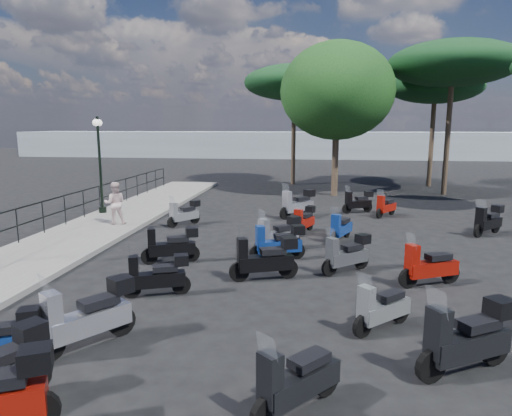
# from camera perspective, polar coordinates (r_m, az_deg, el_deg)

# --- Properties ---
(ground) EXTENTS (120.00, 120.00, 0.00)m
(ground) POSITION_cam_1_polar(r_m,az_deg,el_deg) (11.37, -0.08, -9.14)
(ground) COLOR black
(ground) RESTS_ON ground
(sidewalk) EXTENTS (3.00, 30.00, 0.15)m
(sidewalk) POSITION_cam_1_polar(r_m,az_deg,el_deg) (16.22, -21.94, -3.69)
(sidewalk) COLOR slate
(sidewalk) RESTS_ON ground
(railing) EXTENTS (0.04, 26.04, 1.10)m
(railing) POSITION_cam_1_polar(r_m,az_deg,el_deg) (16.57, -26.38, -0.82)
(railing) COLOR black
(railing) RESTS_ON sidewalk
(lamp_post_2) EXTENTS (0.58, 1.13, 3.99)m
(lamp_post_2) POSITION_cam_1_polar(r_m,az_deg,el_deg) (20.07, -18.96, 5.86)
(lamp_post_2) COLOR black
(lamp_post_2) RESTS_ON sidewalk
(pedestrian_far) EXTENTS (0.93, 0.82, 1.58)m
(pedestrian_far) POSITION_cam_1_polar(r_m,az_deg,el_deg) (17.69, -17.22, 0.58)
(pedestrian_far) COLOR beige
(pedestrian_far) RESTS_ON sidewalk
(scooter_2) EXTENTS (1.47, 0.76, 1.22)m
(scooter_2) POSITION_cam_1_polar(r_m,az_deg,el_deg) (10.54, -12.27, -8.33)
(scooter_2) COLOR black
(scooter_2) RESTS_ON ground
(scooter_3) EXTENTS (1.54, 0.84, 1.29)m
(scooter_3) POSITION_cam_1_polar(r_m,az_deg,el_deg) (12.91, -10.56, -4.68)
(scooter_3) COLOR black
(scooter_3) RESTS_ON ground
(scooter_4) EXTENTS (1.01, 1.31, 1.21)m
(scooter_4) POSITION_cam_1_polar(r_m,az_deg,el_deg) (17.62, -8.97, -0.72)
(scooter_4) COLOR black
(scooter_4) RESTS_ON ground
(scooter_7) EXTENTS (1.22, 1.58, 1.46)m
(scooter_7) POSITION_cam_1_polar(r_m,az_deg,el_deg) (8.54, -20.29, -12.66)
(scooter_7) COLOR black
(scooter_7) RESTS_ON ground
(scooter_8) EXTENTS (1.68, 0.85, 1.39)m
(scooter_8) POSITION_cam_1_polar(r_m,az_deg,el_deg) (11.32, 1.11, -6.44)
(scooter_8) COLOR black
(scooter_8) RESTS_ON ground
(scooter_9) EXTENTS (1.35, 1.23, 1.33)m
(scooter_9) POSITION_cam_1_polar(r_m,az_deg,el_deg) (13.94, 2.82, -3.34)
(scooter_9) COLOR black
(scooter_9) RESTS_ON ground
(scooter_10) EXTENTS (0.77, 1.41, 1.19)m
(scooter_10) POSITION_cam_1_polar(r_m,az_deg,el_deg) (16.27, 6.02, -1.60)
(scooter_10) COLOR black
(scooter_10) RESTS_ON ground
(scooter_12) EXTENTS (1.15, 1.29, 1.30)m
(scooter_12) POSITION_cam_1_polar(r_m,az_deg,el_deg) (6.46, 5.01, -20.86)
(scooter_12) COLOR black
(scooter_12) RESTS_ON ground
(scooter_13) EXTENTS (1.17, 1.11, 1.21)m
(scooter_13) POSITION_cam_1_polar(r_m,az_deg,el_deg) (8.99, 15.40, -12.08)
(scooter_13) COLOR black
(scooter_13) RESTS_ON ground
(scooter_14) EXTENTS (1.56, 0.82, 1.30)m
(scooter_14) POSITION_cam_1_polar(r_m,az_deg,el_deg) (12.96, 2.79, -4.43)
(scooter_14) COLOR black
(scooter_14) RESTS_ON ground
(scooter_15) EXTENTS (0.80, 1.46, 1.23)m
(scooter_15) POSITION_cam_1_polar(r_m,az_deg,el_deg) (15.33, 10.54, -2.53)
(scooter_15) COLOR black
(scooter_15) RESTS_ON ground
(scooter_16) EXTENTS (1.43, 1.45, 1.48)m
(scooter_16) POSITION_cam_1_polar(r_m,az_deg,el_deg) (18.97, 5.24, 0.46)
(scooter_16) COLOR black
(scooter_16) RESTS_ON ground
(scooter_17) EXTENTS (1.66, 1.12, 1.47)m
(scooter_17) POSITION_cam_1_polar(r_m,az_deg,el_deg) (7.96, 24.85, -14.69)
(scooter_17) COLOR black
(scooter_17) RESTS_ON ground
(scooter_18) EXTENTS (1.56, 0.88, 1.33)m
(scooter_18) POSITION_cam_1_polar(r_m,az_deg,el_deg) (11.69, 20.77, -6.91)
(scooter_18) COLOR black
(scooter_18) RESTS_ON ground
(scooter_19) EXTENTS (1.30, 1.13, 1.25)m
(scooter_19) POSITION_cam_1_polar(r_m,az_deg,el_deg) (12.14, 11.27, -5.75)
(scooter_19) COLOR black
(scooter_19) RESTS_ON ground
(scooter_20) EXTENTS (1.38, 0.93, 1.22)m
(scooter_20) POSITION_cam_1_polar(r_m,az_deg,el_deg) (20.46, 12.63, 0.70)
(scooter_20) COLOR black
(scooter_20) RESTS_ON ground
(scooter_25) EXTENTS (1.30, 1.27, 1.32)m
(scooter_25) POSITION_cam_1_polar(r_m,az_deg,el_deg) (17.82, 27.03, -1.47)
(scooter_25) COLOR black
(scooter_25) RESTS_ON ground
(scooter_26) EXTENTS (0.96, 1.28, 1.20)m
(scooter_26) POSITION_cam_1_polar(r_m,az_deg,el_deg) (19.85, 15.90, 0.14)
(scooter_26) COLOR black
(scooter_26) RESTS_ON ground
(broadleaf_tree) EXTENTS (6.02, 6.02, 8.12)m
(broadleaf_tree) POSITION_cam_1_polar(r_m,az_deg,el_deg) (25.10, 10.12, 14.18)
(broadleaf_tree) COLOR #38281E
(broadleaf_tree) RESTS_ON ground
(pine_0) EXTENTS (5.63, 5.63, 7.04)m
(pine_0) POSITION_cam_1_polar(r_m,az_deg,el_deg) (30.61, 21.49, 13.82)
(pine_0) COLOR #38281E
(pine_0) RESTS_ON ground
(pine_1) EXTENTS (6.81, 6.81, 8.19)m
(pine_1) POSITION_cam_1_polar(r_m,az_deg,el_deg) (27.30, 23.41, 16.20)
(pine_1) COLOR #38281E
(pine_1) RESTS_ON ground
(pine_2) EXTENTS (6.37, 6.37, 7.54)m
(pine_2) POSITION_cam_1_polar(r_m,az_deg,el_deg) (29.72, 4.81, 15.32)
(pine_2) COLOR #38281E
(pine_2) RESTS_ON ground
(distant_hills) EXTENTS (70.00, 8.00, 3.00)m
(distant_hills) POSITION_cam_1_polar(r_m,az_deg,el_deg) (55.69, 6.35, 7.89)
(distant_hills) COLOR gray
(distant_hills) RESTS_ON ground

